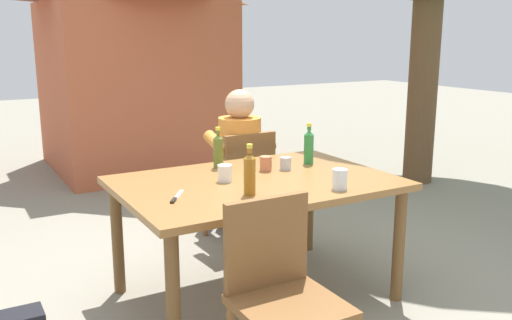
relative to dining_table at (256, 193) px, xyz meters
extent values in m
plane|color=gray|center=(0.00, 0.00, -0.66)|extent=(24.00, 24.00, 0.00)
cube|color=olive|center=(0.00, 0.00, 0.06)|extent=(1.59, 1.09, 0.04)
cylinder|color=brown|center=(-0.72, -0.47, -0.31)|extent=(0.07, 0.07, 0.70)
cylinder|color=brown|center=(0.72, -0.47, -0.31)|extent=(0.07, 0.07, 0.70)
cylinder|color=brown|center=(-0.72, 0.47, -0.31)|extent=(0.07, 0.07, 0.70)
cylinder|color=brown|center=(0.72, 0.47, -0.31)|extent=(0.07, 0.07, 0.70)
cube|color=brown|center=(0.36, 0.93, -0.23)|extent=(0.45, 0.45, 0.04)
cube|color=brown|center=(0.36, 0.73, 0.00)|extent=(0.42, 0.05, 0.42)
cylinder|color=brown|center=(0.54, 1.12, -0.45)|extent=(0.04, 0.04, 0.41)
cylinder|color=brown|center=(0.16, 1.11, -0.45)|extent=(0.04, 0.04, 0.41)
cylinder|color=brown|center=(0.55, 0.74, -0.45)|extent=(0.04, 0.04, 0.41)
cylinder|color=brown|center=(0.17, 0.73, -0.45)|extent=(0.04, 0.04, 0.41)
cube|color=brown|center=(-0.36, -0.93, -0.23)|extent=(0.44, 0.44, 0.04)
cube|color=brown|center=(-0.36, -0.73, 0.00)|extent=(0.42, 0.04, 0.42)
cylinder|color=orange|center=(0.36, 0.88, 0.05)|extent=(0.32, 0.32, 0.52)
sphere|color=tan|center=(0.36, 0.88, 0.41)|extent=(0.22, 0.22, 0.22)
cylinder|color=#383847|center=(0.45, 1.08, -0.21)|extent=(0.14, 0.40, 0.14)
cylinder|color=#383847|center=(0.45, 1.28, -0.43)|extent=(0.11, 0.11, 0.45)
cylinder|color=orange|center=(0.55, 0.88, 0.13)|extent=(0.09, 0.31, 0.16)
cylinder|color=#383847|center=(0.27, 1.08, -0.21)|extent=(0.14, 0.40, 0.14)
cylinder|color=#383847|center=(0.27, 1.28, -0.43)|extent=(0.11, 0.11, 0.45)
cylinder|color=orange|center=(0.17, 0.88, 0.13)|extent=(0.09, 0.31, 0.16)
cylinder|color=#996019|center=(-0.18, -0.25, 0.18)|extent=(0.06, 0.06, 0.20)
cone|color=#996019|center=(-0.18, -0.25, 0.29)|extent=(0.06, 0.06, 0.03)
cylinder|color=#996019|center=(-0.18, -0.25, 0.32)|extent=(0.03, 0.03, 0.03)
cylinder|color=yellow|center=(-0.18, -0.25, 0.35)|extent=(0.03, 0.03, 0.02)
cylinder|color=#566623|center=(-0.06, 0.39, 0.18)|extent=(0.06, 0.06, 0.19)
cone|color=#566623|center=(-0.06, 0.39, 0.28)|extent=(0.06, 0.06, 0.03)
cylinder|color=#566623|center=(-0.06, 0.39, 0.31)|extent=(0.03, 0.03, 0.03)
cylinder|color=yellow|center=(-0.06, 0.39, 0.33)|extent=(0.03, 0.03, 0.02)
cylinder|color=#287A38|center=(0.51, 0.19, 0.18)|extent=(0.06, 0.06, 0.20)
cone|color=#287A38|center=(0.51, 0.19, 0.29)|extent=(0.06, 0.06, 0.03)
cylinder|color=#287A38|center=(0.51, 0.19, 0.32)|extent=(0.03, 0.03, 0.03)
cylinder|color=yellow|center=(0.51, 0.19, 0.34)|extent=(0.03, 0.03, 0.02)
cylinder|color=#BC6B47|center=(0.16, 0.16, 0.13)|extent=(0.07, 0.07, 0.09)
cylinder|color=silver|center=(0.30, -0.41, 0.14)|extent=(0.08, 0.08, 0.12)
cylinder|color=#B2B7BC|center=(0.29, 0.13, 0.12)|extent=(0.07, 0.07, 0.08)
cylinder|color=white|center=(-0.18, 0.06, 0.13)|extent=(0.08, 0.08, 0.10)
cube|color=silver|center=(-0.52, -0.08, 0.08)|extent=(0.12, 0.16, 0.01)
cube|color=black|center=(-0.58, -0.17, 0.09)|extent=(0.06, 0.08, 0.01)
cylinder|color=brown|center=(2.89, 1.51, 0.63)|extent=(0.31, 0.31, 2.58)
cube|color=#B25638|center=(0.47, 3.76, 0.31)|extent=(1.92, 1.85, 1.94)
camera|label=1|loc=(-1.57, -2.76, 0.92)|focal=39.12mm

